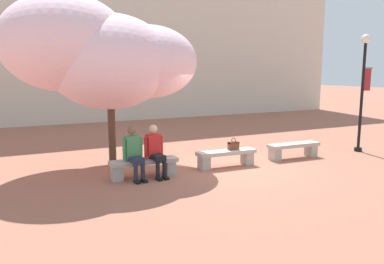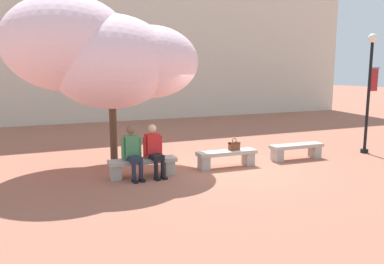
{
  "view_description": "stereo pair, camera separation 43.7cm",
  "coord_description": "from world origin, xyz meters",
  "px_view_note": "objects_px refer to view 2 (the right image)",
  "views": [
    {
      "loc": [
        -5.23,
        -8.55,
        2.58
      ],
      "look_at": [
        -0.94,
        0.2,
        1.0
      ],
      "focal_mm": 35.0,
      "sensor_mm": 36.0,
      "label": 1
    },
    {
      "loc": [
        -4.83,
        -8.74,
        2.58
      ],
      "look_at": [
        -0.94,
        0.2,
        1.0
      ],
      "focal_mm": 35.0,
      "sensor_mm": 36.0,
      "label": 2
    }
  ],
  "objects_px": {
    "handbag": "(234,145)",
    "cherry_tree_main": "(102,55)",
    "stone_bench_center": "(297,149)",
    "person_seated_left": "(132,150)",
    "stone_bench_west_end": "(143,165)",
    "stone_bench_near_west": "(227,156)",
    "person_seated_right": "(154,148)",
    "lamp_post_with_banner": "(370,82)"
  },
  "relations": [
    {
      "from": "handbag",
      "to": "cherry_tree_main",
      "type": "relative_size",
      "value": 0.07
    },
    {
      "from": "stone_bench_center",
      "to": "handbag",
      "type": "distance_m",
      "value": 2.15
    },
    {
      "from": "stone_bench_center",
      "to": "handbag",
      "type": "height_order",
      "value": "handbag"
    },
    {
      "from": "stone_bench_center",
      "to": "person_seated_left",
      "type": "xyz_separation_m",
      "value": [
        -4.98,
        -0.05,
        0.4
      ]
    },
    {
      "from": "stone_bench_west_end",
      "to": "stone_bench_near_west",
      "type": "bearing_deg",
      "value": 0.0
    },
    {
      "from": "stone_bench_center",
      "to": "cherry_tree_main",
      "type": "height_order",
      "value": "cherry_tree_main"
    },
    {
      "from": "person_seated_left",
      "to": "cherry_tree_main",
      "type": "bearing_deg",
      "value": 101.76
    },
    {
      "from": "stone_bench_near_west",
      "to": "handbag",
      "type": "distance_m",
      "value": 0.36
    },
    {
      "from": "person_seated_left",
      "to": "person_seated_right",
      "type": "xyz_separation_m",
      "value": [
        0.54,
        0.0,
        0.0
      ]
    },
    {
      "from": "stone_bench_near_west",
      "to": "stone_bench_center",
      "type": "height_order",
      "value": "same"
    },
    {
      "from": "stone_bench_center",
      "to": "lamp_post_with_banner",
      "type": "xyz_separation_m",
      "value": [
        2.58,
        -0.17,
        1.95
      ]
    },
    {
      "from": "stone_bench_west_end",
      "to": "cherry_tree_main",
      "type": "xyz_separation_m",
      "value": [
        -0.61,
        1.61,
        2.72
      ]
    },
    {
      "from": "stone_bench_near_west",
      "to": "person_seated_left",
      "type": "xyz_separation_m",
      "value": [
        -2.62,
        -0.05,
        0.4
      ]
    },
    {
      "from": "person_seated_left",
      "to": "lamp_post_with_banner",
      "type": "bearing_deg",
      "value": -0.91
    },
    {
      "from": "handbag",
      "to": "person_seated_right",
      "type": "bearing_deg",
      "value": -178.6
    },
    {
      "from": "person_seated_left",
      "to": "handbag",
      "type": "distance_m",
      "value": 2.86
    },
    {
      "from": "cherry_tree_main",
      "to": "stone_bench_near_west",
      "type": "bearing_deg",
      "value": -28.46
    },
    {
      "from": "stone_bench_west_end",
      "to": "handbag",
      "type": "distance_m",
      "value": 2.6
    },
    {
      "from": "stone_bench_near_west",
      "to": "cherry_tree_main",
      "type": "distance_m",
      "value": 4.34
    },
    {
      "from": "lamp_post_with_banner",
      "to": "stone_bench_west_end",
      "type": "bearing_deg",
      "value": 178.64
    },
    {
      "from": "handbag",
      "to": "lamp_post_with_banner",
      "type": "xyz_separation_m",
      "value": [
        4.71,
        -0.18,
        1.67
      ]
    },
    {
      "from": "stone_bench_west_end",
      "to": "stone_bench_near_west",
      "type": "height_order",
      "value": "same"
    },
    {
      "from": "stone_bench_near_west",
      "to": "person_seated_left",
      "type": "bearing_deg",
      "value": -178.84
    },
    {
      "from": "stone_bench_near_west",
      "to": "cherry_tree_main",
      "type": "relative_size",
      "value": 0.33
    },
    {
      "from": "stone_bench_west_end",
      "to": "person_seated_left",
      "type": "height_order",
      "value": "person_seated_left"
    },
    {
      "from": "stone_bench_center",
      "to": "person_seated_left",
      "type": "relative_size",
      "value": 1.32
    },
    {
      "from": "person_seated_right",
      "to": "handbag",
      "type": "bearing_deg",
      "value": 1.4
    },
    {
      "from": "person_seated_right",
      "to": "handbag",
      "type": "height_order",
      "value": "person_seated_right"
    },
    {
      "from": "cherry_tree_main",
      "to": "lamp_post_with_banner",
      "type": "height_order",
      "value": "cherry_tree_main"
    },
    {
      "from": "person_seated_right",
      "to": "lamp_post_with_banner",
      "type": "distance_m",
      "value": 7.19
    },
    {
      "from": "stone_bench_west_end",
      "to": "lamp_post_with_banner",
      "type": "bearing_deg",
      "value": -1.36
    },
    {
      "from": "stone_bench_near_west",
      "to": "handbag",
      "type": "xyz_separation_m",
      "value": [
        0.23,
        0.0,
        0.28
      ]
    },
    {
      "from": "handbag",
      "to": "stone_bench_west_end",
      "type": "bearing_deg",
      "value": -179.92
    },
    {
      "from": "stone_bench_west_end",
      "to": "person_seated_left",
      "type": "xyz_separation_m",
      "value": [
        -0.26,
        -0.05,
        0.4
      ]
    },
    {
      "from": "stone_bench_west_end",
      "to": "person_seated_right",
      "type": "xyz_separation_m",
      "value": [
        0.28,
        -0.05,
        0.4
      ]
    },
    {
      "from": "stone_bench_center",
      "to": "handbag",
      "type": "xyz_separation_m",
      "value": [
        -2.13,
        0.0,
        0.28
      ]
    },
    {
      "from": "stone_bench_west_end",
      "to": "handbag",
      "type": "relative_size",
      "value": 5.01
    },
    {
      "from": "stone_bench_west_end",
      "to": "person_seated_right",
      "type": "distance_m",
      "value": 0.49
    },
    {
      "from": "handbag",
      "to": "lamp_post_with_banner",
      "type": "relative_size",
      "value": 0.09
    },
    {
      "from": "person_seated_right",
      "to": "stone_bench_near_west",
      "type": "bearing_deg",
      "value": 1.46
    },
    {
      "from": "person_seated_left",
      "to": "lamp_post_with_banner",
      "type": "distance_m",
      "value": 7.73
    },
    {
      "from": "lamp_post_with_banner",
      "to": "stone_bench_near_west",
      "type": "bearing_deg",
      "value": 177.99
    }
  ]
}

